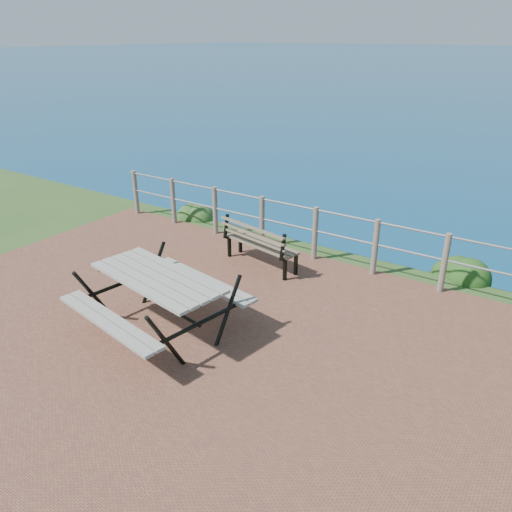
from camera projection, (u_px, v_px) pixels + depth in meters
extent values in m
cube|color=brown|center=(198.00, 345.00, 6.73)|extent=(10.00, 7.00, 0.12)
cylinder|color=#6B5B4C|center=(136.00, 192.00, 11.39)|extent=(0.10, 0.10, 1.00)
cylinder|color=#6B5B4C|center=(173.00, 201.00, 10.80)|extent=(0.10, 0.10, 1.00)
cylinder|color=#6B5B4C|center=(215.00, 210.00, 10.22)|extent=(0.10, 0.10, 1.00)
cylinder|color=#6B5B4C|center=(262.00, 221.00, 9.64)|extent=(0.10, 0.10, 1.00)
cylinder|color=#6B5B4C|center=(315.00, 233.00, 9.06)|extent=(0.10, 0.10, 1.00)
cylinder|color=#6B5B4C|center=(375.00, 247.00, 8.47)|extent=(0.10, 0.10, 1.00)
cylinder|color=#6B5B4C|center=(444.00, 263.00, 7.89)|extent=(0.10, 0.10, 1.00)
cylinder|color=slate|center=(316.00, 210.00, 8.87)|extent=(9.40, 0.04, 0.04)
cylinder|color=slate|center=(315.00, 231.00, 9.03)|extent=(9.40, 0.04, 0.04)
cube|color=gray|center=(157.00, 277.00, 6.70)|extent=(2.12, 1.16, 0.04)
cube|color=gray|center=(159.00, 299.00, 6.84)|extent=(2.03, 0.63, 0.04)
cube|color=gray|center=(159.00, 299.00, 6.84)|extent=(2.03, 0.63, 0.04)
cylinder|color=black|center=(159.00, 303.00, 6.86)|extent=(1.71, 0.34, 0.05)
cube|color=brown|center=(261.00, 244.00, 8.83)|extent=(1.54, 0.66, 0.03)
cube|color=brown|center=(261.00, 230.00, 8.72)|extent=(1.49, 0.40, 0.34)
cube|color=black|center=(261.00, 255.00, 8.91)|extent=(0.06, 0.06, 0.41)
cube|color=black|center=(261.00, 255.00, 8.91)|extent=(0.06, 0.06, 0.41)
cube|color=black|center=(261.00, 255.00, 8.91)|extent=(0.06, 0.06, 0.41)
cube|color=black|center=(261.00, 255.00, 8.91)|extent=(0.06, 0.06, 0.41)
ellipsoid|color=#26511E|center=(191.00, 218.00, 11.32)|extent=(0.76, 0.76, 0.50)
ellipsoid|color=#1E4013|center=(456.00, 274.00, 8.69)|extent=(0.76, 0.76, 0.50)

